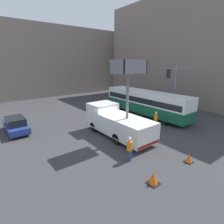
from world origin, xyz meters
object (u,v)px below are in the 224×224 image
utility_truck (117,121)px  traffic_cone_near_truck (153,178)px  road_worker_near_truck (129,149)px  parked_car_curbside (16,125)px  city_bus (145,101)px  traffic_light_pole (173,84)px  road_worker_directing (156,120)px  traffic_cone_mid_road (189,158)px

utility_truck → traffic_cone_near_truck: size_ratio=9.67×
road_worker_near_truck → traffic_cone_near_truck: size_ratio=2.36×
parked_car_curbside → road_worker_near_truck: bearing=-63.9°
utility_truck → road_worker_near_truck: (-2.11, -3.91, -0.60)m
road_worker_near_truck → parked_car_curbside: road_worker_near_truck is taller
city_bus → traffic_cone_near_truck: 13.81m
city_bus → traffic_light_pole: bearing=-166.1°
city_bus → road_worker_near_truck: (-9.30, -6.85, -0.96)m
city_bus → traffic_cone_near_truck: bearing=129.8°
city_bus → road_worker_directing: (-2.59, -3.80, -0.98)m
city_bus → traffic_cone_mid_road: size_ratio=19.44×
city_bus → road_worker_directing: city_bus is taller
traffic_cone_mid_road → parked_car_curbside: parked_car_curbside is taller
city_bus → traffic_light_pole: (0.99, -3.08, 2.42)m
road_worker_near_truck → traffic_cone_near_truck: road_worker_near_truck is taller
utility_truck → city_bus: bearing=22.2°
road_worker_near_truck → parked_car_curbside: 11.91m
city_bus → road_worker_near_truck: bearing=122.4°
road_worker_near_truck → road_worker_directing: size_ratio=1.02×
traffic_cone_near_truck → traffic_cone_mid_road: size_ratio=1.19×
utility_truck → traffic_light_pole: size_ratio=1.15×
road_worker_near_truck → traffic_cone_near_truck: (-0.62, -2.65, -0.53)m
traffic_light_pole → parked_car_curbside: 17.35m
road_worker_directing → traffic_cone_near_truck: road_worker_directing is taller
traffic_light_pole → traffic_cone_mid_road: bearing=-137.9°
traffic_light_pole → road_worker_directing: size_ratio=3.61×
city_bus → traffic_cone_near_truck: (-9.92, -9.50, -1.49)m
traffic_light_pole → parked_car_curbside: size_ratio=1.45×
traffic_light_pole → traffic_cone_mid_road: size_ratio=10.00×
utility_truck → traffic_cone_mid_road: 6.81m
utility_truck → traffic_cone_mid_road: (0.99, -6.63, -1.20)m
utility_truck → traffic_cone_near_truck: 7.20m
traffic_light_pole → parked_car_curbside: traffic_light_pole is taller
traffic_light_pole → road_worker_near_truck: 11.47m
traffic_cone_mid_road → parked_car_curbside: size_ratio=0.15×
utility_truck → traffic_cone_mid_road: utility_truck is taller
road_worker_directing → road_worker_near_truck: bearing=-97.5°
parked_car_curbside → traffic_light_pole: bearing=-24.0°
traffic_cone_near_truck → parked_car_curbside: bearing=109.1°
road_worker_near_truck → utility_truck: bearing=21.7°
road_worker_near_truck → traffic_cone_mid_road: (3.10, -2.71, -0.59)m
utility_truck → traffic_light_pole: bearing=-1.0°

